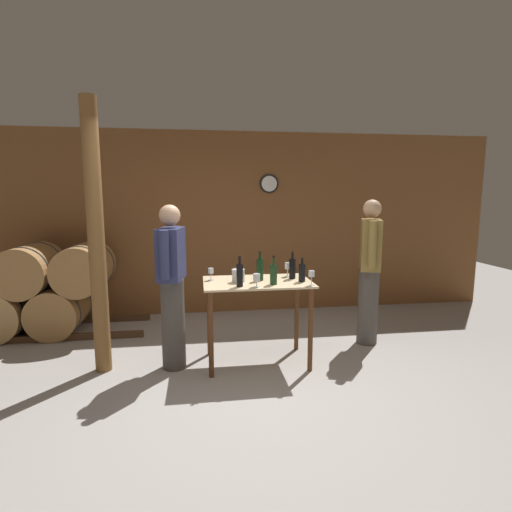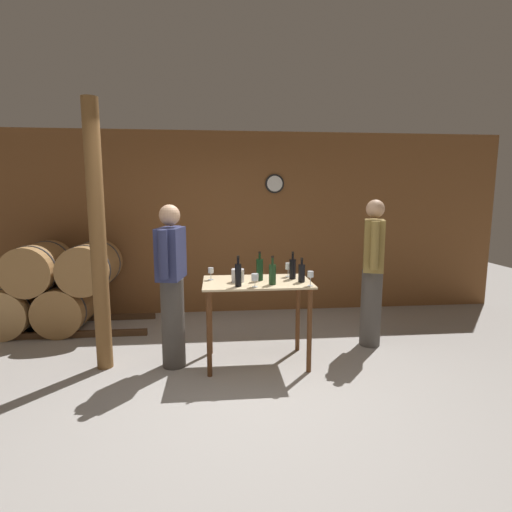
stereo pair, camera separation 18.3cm
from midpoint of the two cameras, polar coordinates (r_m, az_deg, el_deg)
ground_plane at (r=3.81m, az=-3.13°, el=-19.18°), size 14.00×14.00×0.00m
back_wall at (r=6.02m, az=-5.48°, el=4.61°), size 8.40×0.08×2.70m
barrel_rack at (r=5.86m, az=-28.62°, el=-4.29°), size 2.81×0.87×1.17m
tasting_table at (r=4.21m, az=-1.06°, el=-5.87°), size 1.12×0.70×0.89m
wooden_post at (r=4.24m, az=-23.03°, el=2.19°), size 0.16×0.16×2.70m
wine_bottle_far_left at (r=3.91m, az=-3.69°, el=-2.64°), size 0.06×0.06×0.31m
wine_bottle_left at (r=4.18m, az=-0.70°, el=-1.87°), size 0.07×0.07×0.31m
wine_bottle_center at (r=4.00m, az=1.20°, el=-2.52°), size 0.07×0.07×0.29m
wine_bottle_right at (r=4.28m, az=4.00°, el=-1.72°), size 0.07×0.07×0.29m
wine_bottle_far_right at (r=4.14m, az=5.33°, el=-2.31°), size 0.07×0.07×0.25m
wine_glass_near_left at (r=4.23m, az=-7.72°, el=-2.21°), size 0.06×0.06×0.13m
wine_glass_near_center at (r=3.89m, az=-1.27°, el=-3.10°), size 0.07×0.07×0.13m
wine_glass_near_right at (r=4.39m, az=3.34°, el=-1.51°), size 0.06×0.06×0.15m
wine_glass_far_side at (r=3.98m, az=6.63°, el=-2.65°), size 0.06×0.06×0.15m
ice_bucket at (r=4.12m, az=-3.82°, el=-2.82°), size 0.13×0.13×0.13m
person_host at (r=4.15m, az=-13.18°, el=-3.88°), size 0.29×0.58×1.69m
person_visitor_with_scarf at (r=4.88m, az=14.88°, el=-1.78°), size 0.34×0.56×1.73m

